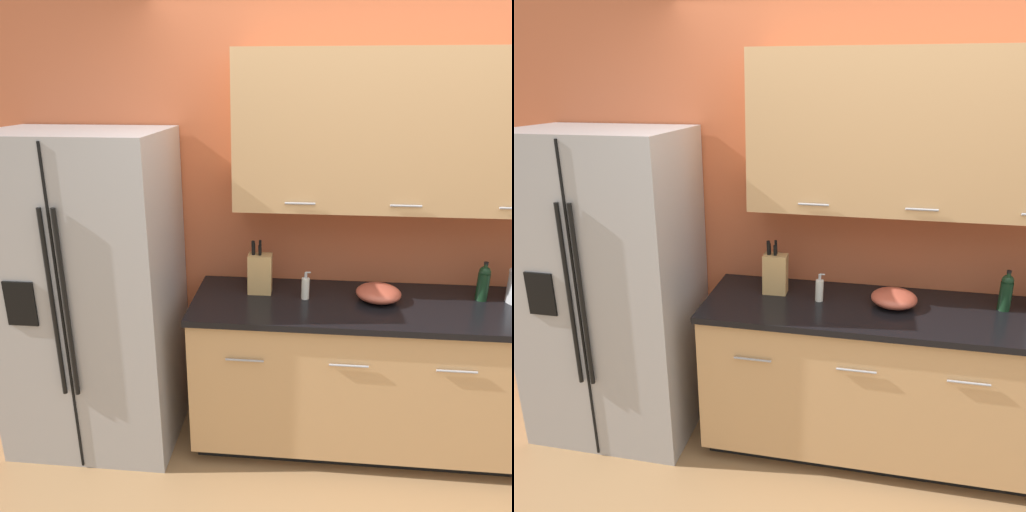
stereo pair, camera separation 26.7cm
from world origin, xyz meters
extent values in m
cube|color=#BC5B38|center=(0.00, 1.29, 1.30)|extent=(10.00, 0.05, 2.60)
cube|color=tan|center=(0.12, 1.10, 1.83)|extent=(1.81, 0.32, 0.82)
cylinder|color=#99999E|center=(-0.42, 0.93, 1.47)|extent=(0.16, 0.01, 0.01)
cylinder|color=#99999E|center=(0.12, 0.93, 1.47)|extent=(0.16, 0.01, 0.01)
cube|color=black|center=(0.12, 0.98, 0.04)|extent=(2.19, 0.54, 0.09)
cube|color=tan|center=(0.12, 0.94, 0.49)|extent=(2.23, 0.62, 0.80)
cube|color=black|center=(0.12, 0.93, 0.90)|extent=(2.25, 0.64, 0.03)
cylinder|color=#99999E|center=(-0.68, 0.62, 0.71)|extent=(0.20, 0.01, 0.01)
cylinder|color=#99999E|center=(-0.14, 0.62, 0.71)|extent=(0.20, 0.01, 0.01)
cylinder|color=#99999E|center=(0.39, 0.62, 0.71)|extent=(0.20, 0.01, 0.01)
cube|color=#9E9EA0|center=(-1.60, 0.90, 0.92)|extent=(0.94, 0.70, 1.84)
cube|color=black|center=(-1.60, 0.55, 0.92)|extent=(0.01, 0.01, 1.80)
cylinder|color=black|center=(-1.63, 0.53, 1.01)|extent=(0.02, 0.02, 1.01)
cylinder|color=black|center=(-1.56, 0.53, 1.01)|extent=(0.02, 0.02, 1.01)
cube|color=black|center=(-1.81, 0.54, 1.01)|extent=(0.16, 0.01, 0.24)
cube|color=tan|center=(-0.64, 1.02, 1.04)|extent=(0.13, 0.09, 0.23)
cylinder|color=black|center=(-0.67, 1.04, 1.18)|extent=(0.02, 0.03, 0.06)
cylinder|color=black|center=(-0.67, 1.01, 1.20)|extent=(0.02, 0.04, 0.09)
cylinder|color=black|center=(-0.64, 1.04, 1.19)|extent=(0.02, 0.03, 0.08)
cylinder|color=black|center=(-0.64, 1.01, 1.18)|extent=(0.02, 0.03, 0.06)
cylinder|color=silver|center=(-0.37, 0.96, 0.98)|extent=(0.04, 0.04, 0.12)
cylinder|color=#B2B2B5|center=(-0.37, 0.96, 1.06)|extent=(0.02, 0.02, 0.04)
cylinder|color=#B2B2B5|center=(-0.36, 0.96, 1.08)|extent=(0.03, 0.01, 0.01)
cylinder|color=black|center=(0.61, 1.04, 1.00)|extent=(0.06, 0.06, 0.16)
sphere|color=black|center=(0.61, 1.04, 1.09)|extent=(0.06, 0.06, 0.06)
cylinder|color=black|center=(0.61, 1.04, 1.11)|extent=(0.02, 0.02, 0.05)
cylinder|color=black|center=(0.61, 1.04, 1.14)|extent=(0.02, 0.02, 0.01)
ellipsoid|color=#B24C38|center=(0.03, 0.98, 0.97)|extent=(0.25, 0.25, 0.09)
camera|label=1|loc=(-0.39, -1.63, 2.07)|focal=35.00mm
camera|label=2|loc=(-0.13, -1.59, 2.07)|focal=35.00mm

